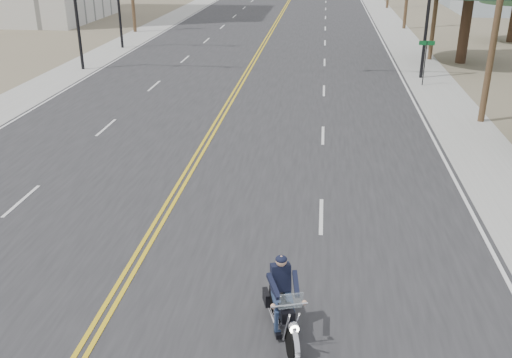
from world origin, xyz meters
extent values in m
cube|color=#303033|center=(0.00, 70.00, 0.01)|extent=(20.00, 200.00, 0.01)
cube|color=#A5A5A0|center=(-11.50, 70.00, 0.01)|extent=(3.00, 200.00, 0.01)
cube|color=#A5A5A0|center=(11.50, 70.00, 0.01)|extent=(3.00, 200.00, 0.01)
cylinder|color=black|center=(-11.00, 32.00, 3.50)|extent=(0.20, 0.20, 7.00)
cylinder|color=black|center=(11.00, 32.00, 3.50)|extent=(0.20, 0.20, 7.00)
cylinder|color=black|center=(-11.00, 40.00, 3.50)|extent=(0.20, 0.20, 7.00)
cylinder|color=black|center=(10.80, 30.00, 1.30)|extent=(0.06, 0.06, 2.60)
cube|color=#0C5926|center=(10.80, 30.00, 2.50)|extent=(0.90, 0.03, 0.25)
cylinder|color=#382619|center=(14.46, 37.08, 2.29)|extent=(0.80, 0.80, 4.57)
camera|label=1|loc=(4.79, -4.25, 8.20)|focal=40.00mm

